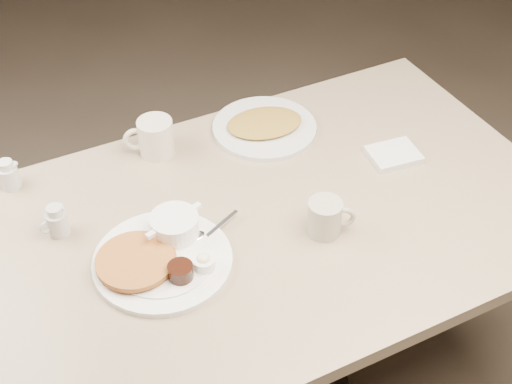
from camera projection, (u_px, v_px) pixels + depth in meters
name	position (u px, v px, depth m)	size (l,w,h in m)	color
diner_table	(259.00, 266.00, 1.83)	(1.50, 0.90, 0.75)	tan
main_plate	(162.00, 253.00, 1.60)	(0.42, 0.40, 0.07)	white
coffee_mug_near	(326.00, 217.00, 1.65)	(0.12, 0.11, 0.09)	#B4AF9C
napkin	(394.00, 155.00, 1.89)	(0.14, 0.12, 0.02)	silver
coffee_mug_far	(154.00, 137.00, 1.88)	(0.14, 0.12, 0.10)	silver
creamer_left	(57.00, 221.00, 1.66)	(0.08, 0.06, 0.08)	silver
creamer_right	(8.00, 175.00, 1.78)	(0.07, 0.06, 0.08)	silver
hash_plate	(264.00, 126.00, 1.97)	(0.33, 0.33, 0.04)	silver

